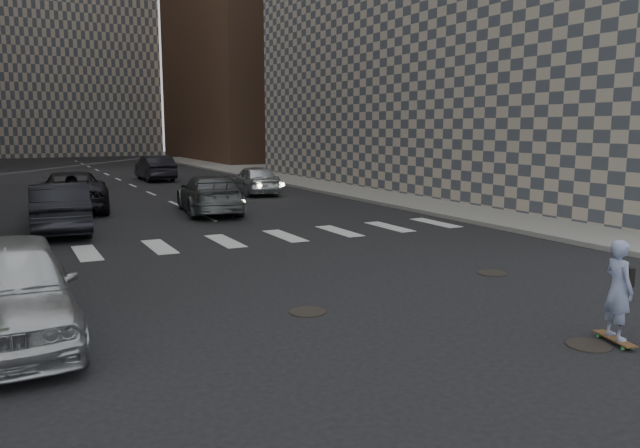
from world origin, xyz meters
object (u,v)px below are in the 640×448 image
(skateboarder, at_px, (618,290))
(traffic_car_e, at_px, (155,168))
(traffic_car_a, at_px, (59,208))
(silver_sedan, at_px, (8,290))
(traffic_car_b, at_px, (210,194))
(traffic_car_d, at_px, (255,180))
(traffic_car_c, at_px, (72,191))

(skateboarder, bearing_deg, traffic_car_e, 105.35)
(skateboarder, height_order, traffic_car_a, skateboarder)
(silver_sedan, height_order, traffic_car_b, silver_sedan)
(traffic_car_a, distance_m, traffic_car_d, 13.00)
(silver_sedan, bearing_deg, skateboarder, -27.76)
(traffic_car_a, relative_size, traffic_car_d, 1.13)
(traffic_car_a, bearing_deg, traffic_car_b, -155.45)
(traffic_car_d, bearing_deg, traffic_car_b, 59.69)
(traffic_car_b, bearing_deg, traffic_car_a, 29.29)
(skateboarder, xyz_separation_m, traffic_car_c, (-6.04, 21.21, -0.07))
(traffic_car_a, bearing_deg, silver_sedan, 84.29)
(traffic_car_c, bearing_deg, silver_sedan, 87.46)
(traffic_car_b, distance_m, traffic_car_e, 16.76)
(traffic_car_c, height_order, traffic_car_e, traffic_car_c)
(skateboarder, height_order, traffic_car_c, skateboarder)
(skateboarder, distance_m, traffic_car_d, 24.02)
(traffic_car_a, height_order, traffic_car_d, traffic_car_a)
(silver_sedan, xyz_separation_m, traffic_car_e, (9.01, 30.00, -0.04))
(skateboarder, bearing_deg, traffic_car_b, 109.65)
(traffic_car_b, height_order, traffic_car_c, traffic_car_c)
(traffic_car_d, bearing_deg, skateboarder, 88.10)
(skateboarder, height_order, traffic_car_d, skateboarder)
(traffic_car_d, bearing_deg, traffic_car_e, -70.27)
(traffic_car_b, distance_m, traffic_car_c, 5.88)
(skateboarder, distance_m, traffic_car_a, 17.11)
(traffic_car_c, distance_m, traffic_car_e, 14.85)
(traffic_car_c, xyz_separation_m, traffic_car_d, (9.12, 2.62, -0.07))
(silver_sedan, height_order, traffic_car_c, silver_sedan)
(traffic_car_a, height_order, traffic_car_e, traffic_car_a)
(skateboarder, relative_size, silver_sedan, 0.34)
(traffic_car_b, height_order, traffic_car_d, traffic_car_b)
(silver_sedan, height_order, traffic_car_d, silver_sedan)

